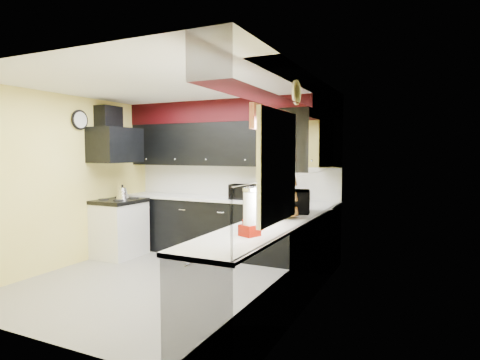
# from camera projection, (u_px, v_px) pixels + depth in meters

# --- Properties ---
(ground) EXTENTS (3.60, 3.60, 0.00)m
(ground) POSITION_uv_depth(u_px,v_px,m) (170.00, 283.00, 5.13)
(ground) COLOR gray
(ground) RESTS_ON ground
(wall_back) EXTENTS (3.60, 0.06, 2.50)m
(wall_back) POSITION_uv_depth(u_px,v_px,m) (233.00, 177.00, 6.66)
(wall_back) COLOR #E0C666
(wall_back) RESTS_ON ground
(wall_right) EXTENTS (0.06, 3.60, 2.50)m
(wall_right) POSITION_uv_depth(u_px,v_px,m) (308.00, 192.00, 4.27)
(wall_right) COLOR #E0C666
(wall_right) RESTS_ON ground
(wall_left) EXTENTS (0.06, 3.60, 2.50)m
(wall_left) POSITION_uv_depth(u_px,v_px,m) (66.00, 181.00, 5.81)
(wall_left) COLOR #E0C666
(wall_left) RESTS_ON ground
(ceiling) EXTENTS (3.60, 3.60, 0.06)m
(ceiling) POSITION_uv_depth(u_px,v_px,m) (167.00, 85.00, 4.95)
(ceiling) COLOR white
(ceiling) RESTS_ON wall_back
(cab_back) EXTENTS (3.60, 0.60, 0.90)m
(cab_back) POSITION_uv_depth(u_px,v_px,m) (224.00, 228.00, 6.45)
(cab_back) COLOR black
(cab_back) RESTS_ON ground
(cab_right) EXTENTS (0.60, 3.00, 0.90)m
(cab_right) POSITION_uv_depth(u_px,v_px,m) (271.00, 269.00, 4.18)
(cab_right) COLOR black
(cab_right) RESTS_ON ground
(counter_back) EXTENTS (3.62, 0.64, 0.04)m
(counter_back) POSITION_uv_depth(u_px,v_px,m) (224.00, 199.00, 6.41)
(counter_back) COLOR white
(counter_back) RESTS_ON cab_back
(counter_right) EXTENTS (0.64, 3.02, 0.04)m
(counter_right) POSITION_uv_depth(u_px,v_px,m) (272.00, 225.00, 4.15)
(counter_right) COLOR white
(counter_right) RESTS_ON cab_right
(splash_back) EXTENTS (3.60, 0.02, 0.50)m
(splash_back) POSITION_uv_depth(u_px,v_px,m) (232.00, 181.00, 6.66)
(splash_back) COLOR white
(splash_back) RESTS_ON counter_back
(splash_right) EXTENTS (0.02, 3.60, 0.50)m
(splash_right) POSITION_uv_depth(u_px,v_px,m) (307.00, 197.00, 4.28)
(splash_right) COLOR white
(splash_right) RESTS_ON counter_right
(upper_back) EXTENTS (2.60, 0.35, 0.70)m
(upper_back) POSITION_uv_depth(u_px,v_px,m) (201.00, 144.00, 6.68)
(upper_back) COLOR black
(upper_back) RESTS_ON wall_back
(upper_right) EXTENTS (0.35, 1.80, 0.70)m
(upper_right) POSITION_uv_depth(u_px,v_px,m) (315.00, 142.00, 5.12)
(upper_right) COLOR black
(upper_right) RESTS_ON wall_right
(soffit_back) EXTENTS (3.60, 0.36, 0.35)m
(soffit_back) POSITION_uv_depth(u_px,v_px,m) (227.00, 111.00, 6.42)
(soffit_back) COLOR black
(soffit_back) RESTS_ON wall_back
(soffit_right) EXTENTS (0.36, 3.24, 0.35)m
(soffit_right) POSITION_uv_depth(u_px,v_px,m) (287.00, 88.00, 4.11)
(soffit_right) COLOR black
(soffit_right) RESTS_ON wall_right
(stove) EXTENTS (0.60, 0.75, 0.86)m
(stove) POSITION_uv_depth(u_px,v_px,m) (120.00, 230.00, 6.42)
(stove) COLOR white
(stove) RESTS_ON ground
(cooktop) EXTENTS (0.62, 0.77, 0.06)m
(cooktop) POSITION_uv_depth(u_px,v_px,m) (119.00, 201.00, 6.38)
(cooktop) COLOR black
(cooktop) RESTS_ON stove
(hood) EXTENTS (0.50, 0.78, 0.55)m
(hood) POSITION_uv_depth(u_px,v_px,m) (115.00, 145.00, 6.34)
(hood) COLOR black
(hood) RESTS_ON wall_left
(hood_duct) EXTENTS (0.24, 0.40, 0.40)m
(hood_duct) POSITION_uv_depth(u_px,v_px,m) (109.00, 119.00, 6.37)
(hood_duct) COLOR black
(hood_duct) RESTS_ON wall_left
(window) EXTENTS (0.03, 0.86, 0.96)m
(window) POSITION_uv_depth(u_px,v_px,m) (278.00, 166.00, 3.44)
(window) COLOR white
(window) RESTS_ON wall_right
(valance) EXTENTS (0.04, 0.88, 0.20)m
(valance) POSITION_uv_depth(u_px,v_px,m) (272.00, 120.00, 3.44)
(valance) COLOR red
(valance) RESTS_ON wall_right
(pan_top) EXTENTS (0.03, 0.22, 0.40)m
(pan_top) POSITION_uv_depth(u_px,v_px,m) (274.00, 130.00, 6.03)
(pan_top) COLOR black
(pan_top) RESTS_ON upper_back
(pan_mid) EXTENTS (0.03, 0.28, 0.46)m
(pan_mid) POSITION_uv_depth(u_px,v_px,m) (271.00, 147.00, 5.93)
(pan_mid) COLOR black
(pan_mid) RESTS_ON upper_back
(pan_low) EXTENTS (0.03, 0.24, 0.42)m
(pan_low) POSITION_uv_depth(u_px,v_px,m) (277.00, 149.00, 6.17)
(pan_low) COLOR black
(pan_low) RESTS_ON upper_back
(cut_board) EXTENTS (0.03, 0.26, 0.35)m
(cut_board) POSITION_uv_depth(u_px,v_px,m) (268.00, 143.00, 5.82)
(cut_board) COLOR white
(cut_board) RESTS_ON upper_back
(baskets) EXTENTS (0.27, 0.27, 0.50)m
(baskets) POSITION_uv_depth(u_px,v_px,m) (285.00, 197.00, 4.44)
(baskets) COLOR brown
(baskets) RESTS_ON upper_right
(clock) EXTENTS (0.03, 0.30, 0.30)m
(clock) POSITION_uv_depth(u_px,v_px,m) (80.00, 120.00, 5.96)
(clock) COLOR black
(clock) RESTS_ON wall_left
(deco_plate) EXTENTS (0.03, 0.24, 0.24)m
(deco_plate) POSITION_uv_depth(u_px,v_px,m) (296.00, 93.00, 3.90)
(deco_plate) COLOR white
(deco_plate) RESTS_ON wall_right
(toaster_oven) EXTENTS (0.41, 0.35, 0.23)m
(toaster_oven) POSITION_uv_depth(u_px,v_px,m) (243.00, 192.00, 6.22)
(toaster_oven) COLOR black
(toaster_oven) RESTS_ON counter_back
(microwave) EXTENTS (0.45, 0.55, 0.27)m
(microwave) POSITION_uv_depth(u_px,v_px,m) (296.00, 201.00, 4.86)
(microwave) COLOR black
(microwave) RESTS_ON counter_right
(utensil_crock) EXTENTS (0.14, 0.14, 0.14)m
(utensil_crock) POSITION_uv_depth(u_px,v_px,m) (283.00, 196.00, 6.00)
(utensil_crock) COLOR white
(utensil_crock) RESTS_ON counter_back
(knife_block) EXTENTS (0.16, 0.18, 0.24)m
(knife_block) POSITION_uv_depth(u_px,v_px,m) (287.00, 193.00, 5.97)
(knife_block) COLOR black
(knife_block) RESTS_ON counter_back
(kettle) EXTENTS (0.21, 0.21, 0.18)m
(kettle) POSITION_uv_depth(u_px,v_px,m) (122.00, 193.00, 6.45)
(kettle) COLOR silver
(kettle) RESTS_ON cooktop
(dispenser_a) EXTENTS (0.18, 0.18, 0.38)m
(dispenser_a) POSITION_uv_depth(u_px,v_px,m) (253.00, 210.00, 3.75)
(dispenser_a) COLOR #740300
(dispenser_a) RESTS_ON counter_right
(dispenser_b) EXTENTS (0.19, 0.19, 0.40)m
(dispenser_b) POSITION_uv_depth(u_px,v_px,m) (250.00, 213.00, 3.49)
(dispenser_b) COLOR #6B000E
(dispenser_b) RESTS_ON counter_right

